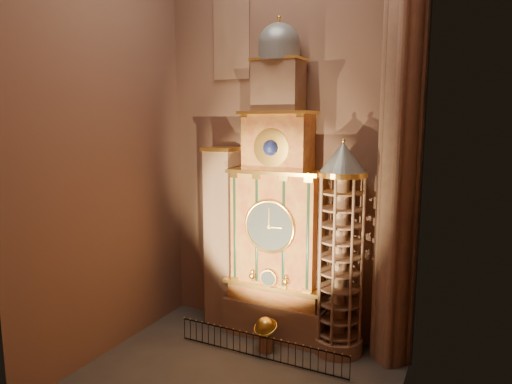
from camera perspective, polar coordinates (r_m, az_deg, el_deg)
The scene contains 11 objects.
floor at distance 22.39m, azimuth -2.91°, elevation -22.44°, with size 14.00×14.00×0.00m, color #383330.
wall_back at distance 24.55m, azimuth 3.73°, elevation 7.39°, with size 22.00×22.00×0.00m, color brown.
wall_left at distance 23.36m, azimuth -18.45°, elevation 6.88°, with size 22.00×22.00×0.00m, color brown.
wall_right at distance 16.87m, azimuth 18.20°, elevation 6.27°, with size 22.00×22.00×0.00m, color brown.
astronomical_clock at distance 24.10m, azimuth 2.69°, elevation -2.99°, with size 5.60×2.41×16.70m.
portrait_tower at distance 25.96m, azimuth -4.26°, elevation -5.60°, with size 1.80×1.60×10.20m.
stair_turret at distance 23.07m, azimuth 10.46°, elevation -7.29°, with size 2.50×2.50×10.80m.
gothic_pier at distance 21.94m, azimuth 17.70°, elevation 6.81°, with size 2.04×2.04×22.00m.
stained_glass_window at distance 26.30m, azimuth -3.07°, elevation 19.54°, with size 2.20×0.14×5.20m.
celestial_globe at distance 24.21m, azimuth 1.17°, elevation -16.96°, with size 1.50×1.45×1.80m.
iron_railing at distance 23.68m, azimuth 0.50°, elevation -18.81°, with size 9.00×0.12×1.16m.
Camera 1 is at (9.33, -16.69, 11.65)m, focal length 32.00 mm.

